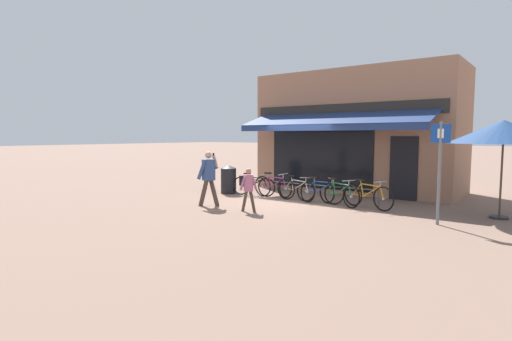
{
  "coord_description": "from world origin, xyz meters",
  "views": [
    {
      "loc": [
        7.17,
        -10.59,
        2.14
      ],
      "look_at": [
        -0.23,
        -0.85,
        1.05
      ],
      "focal_mm": 28.0,
      "sensor_mm": 36.0,
      "label": 1
    }
  ],
  "objects_px": {
    "bicycle_green": "(339,194)",
    "parking_sign": "(440,162)",
    "bicycle_black": "(253,186)",
    "bicycle_purple": "(274,187)",
    "bicycle_silver": "(296,189)",
    "bicycle_blue": "(320,191)",
    "bicycle_orange": "(368,195)",
    "litter_bin": "(229,179)",
    "pedestrian_adult": "(209,173)",
    "cafe_parasol": "(504,132)",
    "pedestrian_child": "(248,185)"
  },
  "relations": [
    {
      "from": "parking_sign",
      "to": "bicycle_black",
      "type": "bearing_deg",
      "value": 171.33
    },
    {
      "from": "pedestrian_adult",
      "to": "litter_bin",
      "type": "xyz_separation_m",
      "value": [
        -1.23,
        2.31,
        -0.48
      ]
    },
    {
      "from": "parking_sign",
      "to": "bicycle_orange",
      "type": "bearing_deg",
      "value": 154.47
    },
    {
      "from": "bicycle_black",
      "to": "bicycle_orange",
      "type": "bearing_deg",
      "value": -9.38
    },
    {
      "from": "bicycle_silver",
      "to": "bicycle_blue",
      "type": "distance_m",
      "value": 0.87
    },
    {
      "from": "bicycle_green",
      "to": "pedestrian_adult",
      "type": "relative_size",
      "value": 0.98
    },
    {
      "from": "bicycle_black",
      "to": "bicycle_silver",
      "type": "relative_size",
      "value": 0.97
    },
    {
      "from": "bicycle_orange",
      "to": "bicycle_black",
      "type": "bearing_deg",
      "value": -161.44
    },
    {
      "from": "bicycle_black",
      "to": "bicycle_purple",
      "type": "distance_m",
      "value": 0.87
    },
    {
      "from": "bicycle_orange",
      "to": "cafe_parasol",
      "type": "distance_m",
      "value": 3.79
    },
    {
      "from": "parking_sign",
      "to": "cafe_parasol",
      "type": "bearing_deg",
      "value": 57.34
    },
    {
      "from": "bicycle_green",
      "to": "pedestrian_child",
      "type": "xyz_separation_m",
      "value": [
        -1.61,
        -2.4,
        0.39
      ]
    },
    {
      "from": "bicycle_purple",
      "to": "pedestrian_child",
      "type": "distance_m",
      "value": 2.6
    },
    {
      "from": "bicycle_blue",
      "to": "cafe_parasol",
      "type": "bearing_deg",
      "value": 7.94
    },
    {
      "from": "bicycle_purple",
      "to": "bicycle_silver",
      "type": "distance_m",
      "value": 0.84
    },
    {
      "from": "bicycle_purple",
      "to": "litter_bin",
      "type": "height_order",
      "value": "litter_bin"
    },
    {
      "from": "bicycle_purple",
      "to": "pedestrian_child",
      "type": "relative_size",
      "value": 1.42
    },
    {
      "from": "bicycle_black",
      "to": "parking_sign",
      "type": "xyz_separation_m",
      "value": [
        6.3,
        -0.96,
        1.14
      ]
    },
    {
      "from": "bicycle_blue",
      "to": "bicycle_green",
      "type": "height_order",
      "value": "bicycle_blue"
    },
    {
      "from": "pedestrian_adult",
      "to": "cafe_parasol",
      "type": "xyz_separation_m",
      "value": [
        7.23,
        3.17,
        1.21
      ]
    },
    {
      "from": "bicycle_green",
      "to": "parking_sign",
      "type": "distance_m",
      "value": 3.36
    },
    {
      "from": "bicycle_silver",
      "to": "bicycle_blue",
      "type": "xyz_separation_m",
      "value": [
        0.87,
        -0.0,
        0.01
      ]
    },
    {
      "from": "bicycle_black",
      "to": "parking_sign",
      "type": "distance_m",
      "value": 6.48
    },
    {
      "from": "bicycle_purple",
      "to": "parking_sign",
      "type": "bearing_deg",
      "value": -6.14
    },
    {
      "from": "bicycle_silver",
      "to": "bicycle_orange",
      "type": "relative_size",
      "value": 0.98
    },
    {
      "from": "cafe_parasol",
      "to": "bicycle_blue",
      "type": "bearing_deg",
      "value": -172.41
    },
    {
      "from": "bicycle_orange",
      "to": "bicycle_purple",
      "type": "bearing_deg",
      "value": -161.6
    },
    {
      "from": "bicycle_silver",
      "to": "bicycle_blue",
      "type": "height_order",
      "value": "bicycle_blue"
    },
    {
      "from": "bicycle_purple",
      "to": "bicycle_orange",
      "type": "xyz_separation_m",
      "value": [
        3.29,
        0.04,
        -0.01
      ]
    },
    {
      "from": "bicycle_silver",
      "to": "litter_bin",
      "type": "bearing_deg",
      "value": -158.35
    },
    {
      "from": "bicycle_silver",
      "to": "bicycle_orange",
      "type": "xyz_separation_m",
      "value": [
        2.46,
        -0.04,
        0.02
      ]
    },
    {
      "from": "bicycle_green",
      "to": "bicycle_orange",
      "type": "relative_size",
      "value": 0.94
    },
    {
      "from": "bicycle_silver",
      "to": "parking_sign",
      "type": "distance_m",
      "value": 4.86
    },
    {
      "from": "pedestrian_child",
      "to": "cafe_parasol",
      "type": "bearing_deg",
      "value": 39.54
    },
    {
      "from": "bicycle_silver",
      "to": "pedestrian_adult",
      "type": "height_order",
      "value": "pedestrian_adult"
    },
    {
      "from": "bicycle_blue",
      "to": "pedestrian_adult",
      "type": "bearing_deg",
      "value": -133.18
    },
    {
      "from": "bicycle_purple",
      "to": "bicycle_green",
      "type": "bearing_deg",
      "value": 3.15
    },
    {
      "from": "bicycle_green",
      "to": "bicycle_purple",
      "type": "bearing_deg",
      "value": -160.28
    },
    {
      "from": "bicycle_silver",
      "to": "pedestrian_adult",
      "type": "relative_size",
      "value": 1.03
    },
    {
      "from": "litter_bin",
      "to": "parking_sign",
      "type": "height_order",
      "value": "parking_sign"
    },
    {
      "from": "pedestrian_adult",
      "to": "parking_sign",
      "type": "height_order",
      "value": "parking_sign"
    },
    {
      "from": "bicycle_purple",
      "to": "litter_bin",
      "type": "distance_m",
      "value": 1.94
    },
    {
      "from": "cafe_parasol",
      "to": "litter_bin",
      "type": "bearing_deg",
      "value": -174.14
    },
    {
      "from": "bicycle_black",
      "to": "pedestrian_child",
      "type": "xyz_separation_m",
      "value": [
        1.67,
        -2.42,
        0.4
      ]
    },
    {
      "from": "pedestrian_adult",
      "to": "pedestrian_child",
      "type": "bearing_deg",
      "value": -10.52
    },
    {
      "from": "bicycle_blue",
      "to": "bicycle_orange",
      "type": "relative_size",
      "value": 0.97
    },
    {
      "from": "bicycle_silver",
      "to": "pedestrian_child",
      "type": "distance_m",
      "value": 2.56
    },
    {
      "from": "bicycle_blue",
      "to": "bicycle_purple",
      "type": "bearing_deg",
      "value": -176.91
    },
    {
      "from": "bicycle_silver",
      "to": "cafe_parasol",
      "type": "bearing_deg",
      "value": 23.4
    },
    {
      "from": "bicycle_purple",
      "to": "bicycle_silver",
      "type": "bearing_deg",
      "value": 9.78
    }
  ]
}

